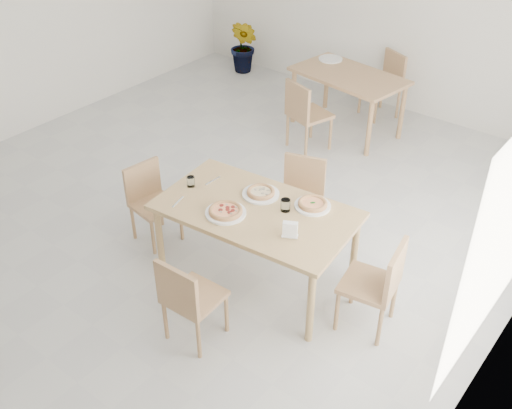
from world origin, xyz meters
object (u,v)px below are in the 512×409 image
Objects in this scene: second_table at (348,81)px; tumbler_b at (191,182)px; chair_north at (301,193)px; tumbler_a at (285,205)px; chair_back_n at (386,80)px; chair_back_s at (305,111)px; main_table at (256,216)px; pizza_margherita at (313,203)px; chair_east at (379,281)px; plate_margherita at (313,206)px; pizza_mushroom at (261,192)px; napkin_holder at (290,230)px; plate_mushroom at (261,194)px; plate_pepperoni at (226,213)px; pizza_pepperoni at (226,210)px; chair_west at (150,197)px; plate_empty at (331,59)px; potted_plant at (244,46)px; chair_south at (188,297)px.

tumbler_b is at bearing -76.97° from second_table.
chair_north is 7.69× the size of tumbler_a.
chair_back_s is at bearing -75.77° from chair_back_n.
tumbler_a is (0.29, -0.65, 0.34)m from chair_north.
main_table is at bearing -64.55° from second_table.
chair_east is at bearing -13.64° from pizza_margherita.
pizza_mushroom is (-0.44, -0.13, 0.02)m from plate_margherita.
napkin_holder is 2.76m from chair_back_s.
plate_mushroom is 0.95× the size of plate_pepperoni.
pizza_mushroom is 0.40m from pizza_pepperoni.
chair_west is at bearing -174.68° from tumbler_b.
pizza_pepperoni is at bearing -97.52° from plate_mushroom.
chair_north is at bearing -128.94° from chair_east.
chair_east is 9.01× the size of tumbler_b.
plate_margherita is (0.34, 0.32, 0.08)m from main_table.
napkin_holder is at bearing -77.94° from pizza_margherita.
tumbler_a reaches higher than plate_margherita.
chair_north reaches higher than plate_margherita.
main_table is 5.59× the size of plate_empty.
chair_west is 0.62m from tumbler_b.
potted_plant is at bearing -154.25° from chair_back_n.
chair_west is 3.80m from chair_back_n.
tumbler_b is (-1.76, -0.21, 0.32)m from chair_east.
plate_mushroom is (-0.10, 0.19, 0.08)m from main_table.
plate_empty is at bearing -55.29° from chair_back_s.
pizza_pepperoni reaches higher than chair_south.
plate_margherita is (1.51, 0.44, 0.31)m from chair_west.
chair_north reaches higher than pizza_margherita.
chair_back_s is at bearing 126.06° from pizza_margherita.
tumbler_b is at bearing -76.65° from chair_west.
plate_mushroom is 0.37× the size of chair_back_s.
main_table is 0.48m from pizza_margherita.
second_table is (-0.81, 2.16, 0.19)m from chair_north.
plate_empty is (-0.32, 1.02, 0.26)m from chair_back_s.
tumbler_a reaches higher than main_table.
pizza_pepperoni is 3.24m from second_table.
chair_back_s reaches higher than chair_back_n.
plate_margherita is 0.72m from plate_pepperoni.
pizza_mushroom is (-0.01, -0.60, 0.32)m from chair_north.
plate_margherita is at bearing 16.38° from plate_mushroom.
napkin_holder is at bearing -82.28° from chair_west.
chair_back_n is (-1.84, 3.51, 0.01)m from chair_east.
pizza_pepperoni is at bearing -111.72° from chair_north.
tumbler_a is 0.07× the size of second_table.
tumbler_b is 3.03m from second_table.
tumbler_a is 0.34× the size of plate_empty.
chair_west is 1.61m from pizza_margherita.
napkin_holder is 5.19m from potted_plant.
potted_plant is (-3.31, 3.49, -0.39)m from tumbler_a.
plate_margherita is 0.99× the size of plate_empty.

